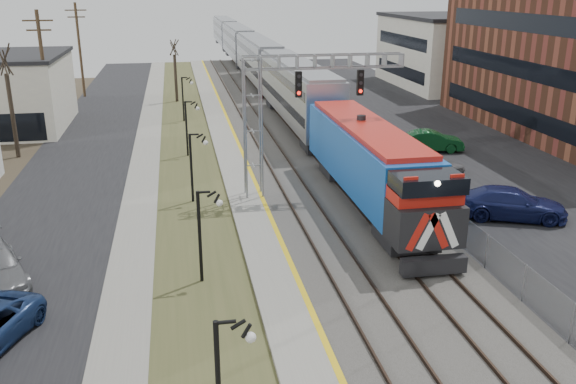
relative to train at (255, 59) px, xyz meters
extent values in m
cube|color=black|center=(-17.00, -37.27, -2.92)|extent=(7.00, 120.00, 0.04)
cube|color=gray|center=(-12.50, -37.27, -2.90)|extent=(2.00, 120.00, 0.08)
cube|color=#424625|center=(-9.50, -37.27, -2.91)|extent=(4.00, 120.00, 0.06)
cube|color=gray|center=(-6.50, -37.27, -2.82)|extent=(2.00, 120.00, 0.24)
cube|color=#595651|center=(-1.50, -37.27, -2.84)|extent=(8.00, 120.00, 0.20)
cube|color=black|center=(10.50, -37.27, -2.92)|extent=(16.00, 120.00, 0.04)
cube|color=gold|center=(-5.62, -37.27, -2.69)|extent=(0.24, 120.00, 0.01)
cube|color=#2D2119|center=(-4.25, -37.27, -2.66)|extent=(0.08, 120.00, 0.15)
cube|color=#2D2119|center=(-2.75, -37.27, -2.66)|extent=(0.08, 120.00, 0.15)
cube|color=#2D2119|center=(-0.75, -37.27, -2.66)|extent=(0.08, 120.00, 0.15)
cube|color=#2D2119|center=(0.75, -37.27, -2.66)|extent=(0.08, 120.00, 0.15)
cube|color=#1656B4|center=(0.00, -47.19, -0.46)|extent=(3.00, 17.00, 4.25)
cube|color=black|center=(0.00, -55.89, -2.24)|extent=(2.80, 0.50, 0.70)
cube|color=#9799A1|center=(0.00, -26.89, 0.07)|extent=(3.00, 22.00, 5.33)
cube|color=#9799A1|center=(0.00, -4.09, 0.07)|extent=(3.00, 22.00, 5.33)
cube|color=#9799A1|center=(0.00, 18.71, 0.07)|extent=(3.00, 22.00, 5.33)
cube|color=#9799A1|center=(0.00, 41.51, 0.07)|extent=(3.00, 22.00, 5.33)
cube|color=gray|center=(-6.00, -44.27, 1.06)|extent=(1.00, 1.00, 8.00)
cube|color=gray|center=(-2.00, -44.27, 4.81)|extent=(9.00, 0.80, 0.80)
cube|color=black|center=(-3.50, -44.72, 3.66)|extent=(0.35, 0.25, 1.40)
cube|color=black|center=(0.00, -44.72, 3.66)|extent=(0.35, 0.25, 1.40)
cylinder|color=black|center=(-9.50, -54.27, -0.94)|extent=(0.14, 0.14, 4.00)
cylinder|color=black|center=(-9.50, -44.27, -0.94)|extent=(0.14, 0.14, 4.00)
cylinder|color=black|center=(-9.50, -34.27, -0.94)|extent=(0.14, 0.14, 4.00)
cylinder|color=black|center=(-9.50, -22.27, -0.94)|extent=(0.14, 0.14, 4.00)
cylinder|color=#4C3823|center=(-20.00, -27.27, 2.06)|extent=(0.28, 0.28, 10.00)
cylinder|color=#4C3823|center=(-20.00, -7.27, 2.06)|extent=(0.28, 0.28, 10.00)
cube|color=gray|center=(2.70, -37.27, -2.14)|extent=(0.04, 120.00, 1.60)
cube|color=beige|center=(24.50, -7.27, 1.06)|extent=(16.00, 18.00, 8.00)
cylinder|color=#382D23|center=(-21.50, -32.27, 0.04)|extent=(0.30, 0.30, 5.95)
cylinder|color=#382D23|center=(-10.00, -12.27, -0.49)|extent=(0.30, 0.30, 4.90)
imported|color=#161D4F|center=(6.91, -49.91, -2.12)|extent=(6.07, 4.16, 1.63)
imported|color=gray|center=(6.05, -42.31, -2.29)|extent=(4.09, 2.49, 1.30)
imported|color=#0C3E1A|center=(8.26, -36.22, -2.17)|extent=(4.89, 2.55, 1.53)
camera|label=1|loc=(-10.13, -77.36, 8.81)|focal=38.00mm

